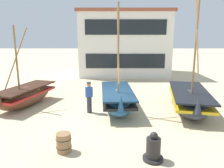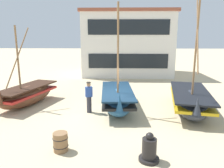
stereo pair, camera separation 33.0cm
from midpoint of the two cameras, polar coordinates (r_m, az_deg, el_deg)
The scene contains 8 objects.
ground_plane at distance 11.71m, azimuth -0.82°, elevation -7.78°, with size 120.00×120.00×0.00m, color #CCB78E.
fishing_boat_near_left at distance 13.87m, azimuth -22.23°, elevation -2.76°, with size 2.62×4.41×4.62m.
fishing_boat_centre_large at distance 12.65m, azimuth 18.96°, elevation -3.87°, with size 2.81×5.32×6.46m.
fishing_boat_far_right at distance 12.19m, azimuth 0.63°, elevation -3.81°, with size 1.92×4.71×5.69m.
fisherman_by_hull at distance 11.69m, azimuth -6.78°, elevation -3.59°, with size 0.41×0.33×1.68m.
capstan_winch at distance 7.61m, azimuth 9.57°, elevation -16.50°, with size 0.69×0.69×1.00m.
wooden_barrel at distance 8.22m, azimuth -13.66°, elevation -14.73°, with size 0.56×0.56×0.70m.
harbor_building_main at distance 23.56m, azimuth 2.79°, elevation 10.64°, with size 9.31×6.07×6.54m.
Camera 1 is at (0.01, -10.98, 4.07)m, focal length 34.82 mm.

